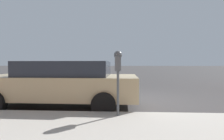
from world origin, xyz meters
The scene contains 3 objects.
ground_plane centered at (0.00, 0.00, 0.00)m, with size 220.00×220.00×0.00m, color #3D3A3A.
parking_meter centered at (-2.52, 0.79, 1.32)m, with size 0.21×0.19×1.51m.
car_tan centered at (-1.13, 2.60, 0.78)m, with size 2.17×4.83×1.45m.
Camera 1 is at (-6.56, 0.72, 1.37)m, focal length 28.00 mm.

